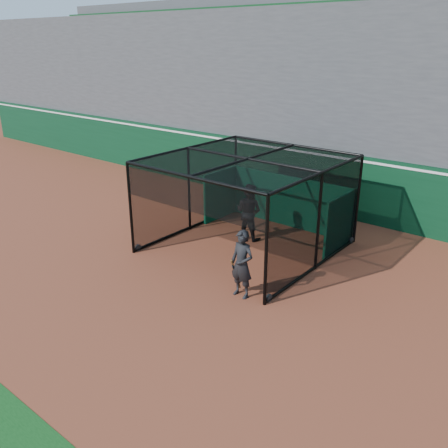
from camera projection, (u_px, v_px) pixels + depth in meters
The scene contains 6 objects.
ground at pixel (160, 283), 13.54m from camera, with size 120.00×120.00×0.00m, color brown.
outfield_wall at pixel (311, 178), 19.22m from camera, with size 50.00×0.50×2.50m.
grandstand at pixel (359, 90), 20.80m from camera, with size 50.00×7.85×8.95m.
batting_cage at pixel (248, 204), 15.41m from camera, with size 5.28×5.50×3.02m.
batter at pixel (249, 212), 16.30m from camera, with size 0.96×0.75×1.98m, color black.
on_deck_player at pixel (242, 264), 12.55m from camera, with size 0.70×0.47×1.90m.
Camera 1 is at (9.01, -8.16, 6.47)m, focal length 38.00 mm.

